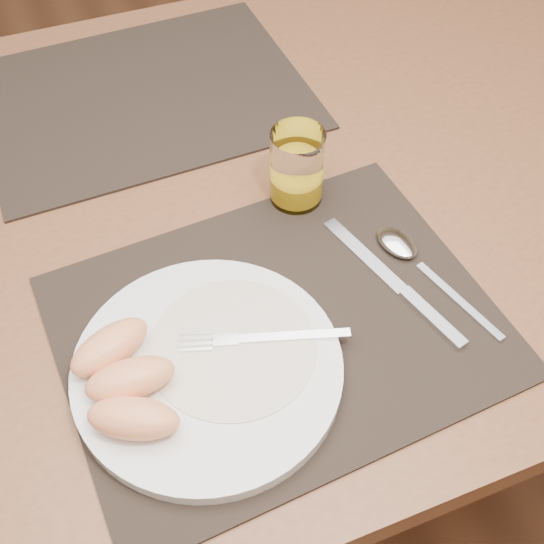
{
  "coord_description": "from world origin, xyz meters",
  "views": [
    {
      "loc": [
        -0.15,
        -0.6,
        1.35
      ],
      "look_at": [
        0.02,
        -0.16,
        0.77
      ],
      "focal_mm": 45.0,
      "sensor_mm": 36.0,
      "label": 1
    }
  ],
  "objects": [
    {
      "name": "knife",
      "position": [
        0.15,
        -0.23,
        0.76
      ],
      "size": [
        0.07,
        0.22,
        0.01
      ],
      "color": "silver",
      "rests_on": "placemat_near"
    },
    {
      "name": "table",
      "position": [
        0.0,
        0.0,
        0.67
      ],
      "size": [
        1.4,
        0.9,
        0.75
      ],
      "color": "brown",
      "rests_on": "ground"
    },
    {
      "name": "juice_glass",
      "position": [
        0.1,
        -0.05,
        0.8
      ],
      "size": [
        0.06,
        0.06,
        0.1
      ],
      "color": "white",
      "rests_on": "placemat_near"
    },
    {
      "name": "ground",
      "position": [
        0.0,
        0.0,
        0.0
      ],
      "size": [
        5.0,
        5.0,
        0.0
      ],
      "primitive_type": "plane",
      "color": "brown",
      "rests_on": "ground"
    },
    {
      "name": "placemat_far",
      "position": [
        -0.02,
        0.22,
        0.75
      ],
      "size": [
        0.46,
        0.36,
        0.0
      ],
      "primitive_type": "cube",
      "rotation": [
        0.0,
        0.0,
        0.03
      ],
      "color": "black",
      "rests_on": "table"
    },
    {
      "name": "fork",
      "position": [
        -0.03,
        -0.24,
        0.77
      ],
      "size": [
        0.17,
        0.07,
        0.0
      ],
      "color": "silver",
      "rests_on": "plate"
    },
    {
      "name": "placemat_near",
      "position": [
        0.01,
        -0.22,
        0.75
      ],
      "size": [
        0.47,
        0.38,
        0.0
      ],
      "primitive_type": "cube",
      "rotation": [
        0.0,
        0.0,
        0.07
      ],
      "color": "black",
      "rests_on": "table"
    },
    {
      "name": "grapefruit_wedges",
      "position": [
        -0.16,
        -0.25,
        0.79
      ],
      "size": [
        0.1,
        0.16,
        0.03
      ],
      "color": "#F99E65",
      "rests_on": "plate"
    },
    {
      "name": "plate",
      "position": [
        -0.08,
        -0.25,
        0.76
      ],
      "size": [
        0.27,
        0.27,
        0.02
      ],
      "primitive_type": "cylinder",
      "color": "white",
      "rests_on": "placemat_near"
    },
    {
      "name": "plate_dressing",
      "position": [
        -0.05,
        -0.24,
        0.77
      ],
      "size": [
        0.17,
        0.17,
        0.0
      ],
      "color": "white",
      "rests_on": "plate"
    },
    {
      "name": "spoon",
      "position": [
        0.18,
        -0.18,
        0.76
      ],
      "size": [
        0.07,
        0.19,
        0.01
      ],
      "color": "silver",
      "rests_on": "placemat_near"
    }
  ]
}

